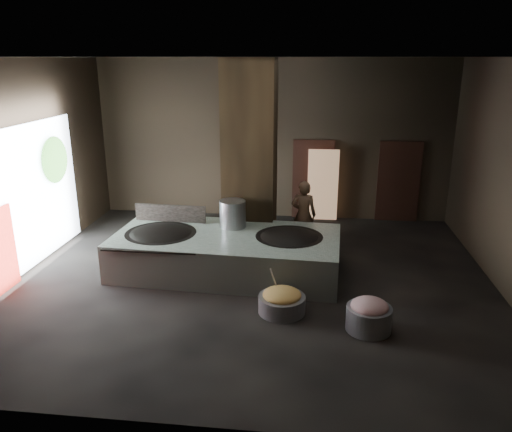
# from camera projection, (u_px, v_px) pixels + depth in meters

# --- Properties ---
(floor) EXTENTS (10.00, 9.00, 0.10)m
(floor) POSITION_uv_depth(u_px,v_px,m) (253.00, 281.00, 10.62)
(floor) COLOR black
(floor) RESTS_ON ground
(ceiling) EXTENTS (10.00, 9.00, 0.10)m
(ceiling) POSITION_uv_depth(u_px,v_px,m) (253.00, 54.00, 9.22)
(ceiling) COLOR black
(ceiling) RESTS_ON back_wall
(back_wall) EXTENTS (10.00, 0.10, 4.50)m
(back_wall) POSITION_uv_depth(u_px,v_px,m) (272.00, 140.00, 14.23)
(back_wall) COLOR black
(back_wall) RESTS_ON ground
(front_wall) EXTENTS (10.00, 0.10, 4.50)m
(front_wall) POSITION_uv_depth(u_px,v_px,m) (204.00, 266.00, 5.62)
(front_wall) COLOR black
(front_wall) RESTS_ON ground
(left_wall) EXTENTS (0.10, 9.00, 4.50)m
(left_wall) POSITION_uv_depth(u_px,v_px,m) (15.00, 169.00, 10.48)
(left_wall) COLOR black
(left_wall) RESTS_ON ground
(pillar) EXTENTS (1.20, 1.20, 4.50)m
(pillar) POSITION_uv_depth(u_px,v_px,m) (250.00, 157.00, 11.75)
(pillar) COLOR black
(pillar) RESTS_ON ground
(hearth_platform) EXTENTS (4.95, 2.57, 0.84)m
(hearth_platform) POSITION_uv_depth(u_px,v_px,m) (227.00, 253.00, 10.90)
(hearth_platform) COLOR #A2B4A4
(hearth_platform) RESTS_ON ground
(platform_cap) EXTENTS (4.73, 2.27, 0.03)m
(platform_cap) POSITION_uv_depth(u_px,v_px,m) (227.00, 236.00, 10.78)
(platform_cap) COLOR black
(platform_cap) RESTS_ON hearth_platform
(wok_left) EXTENTS (1.52, 1.52, 0.42)m
(wok_left) POSITION_uv_depth(u_px,v_px,m) (161.00, 237.00, 10.91)
(wok_left) COLOR black
(wok_left) RESTS_ON hearth_platform
(wok_left_rim) EXTENTS (1.56, 1.56, 0.05)m
(wok_left_rim) POSITION_uv_depth(u_px,v_px,m) (161.00, 234.00, 10.89)
(wok_left_rim) COLOR black
(wok_left_rim) RESTS_ON hearth_platform
(wok_right) EXTENTS (1.42, 1.42, 0.40)m
(wok_right) POSITION_uv_depth(u_px,v_px,m) (289.00, 240.00, 10.69)
(wok_right) COLOR black
(wok_right) RESTS_ON hearth_platform
(wok_right_rim) EXTENTS (1.45, 1.45, 0.05)m
(wok_right_rim) POSITION_uv_depth(u_px,v_px,m) (289.00, 237.00, 10.67)
(wok_right_rim) COLOR black
(wok_right_rim) RESTS_ON hearth_platform
(stock_pot) EXTENTS (0.59, 0.59, 0.63)m
(stock_pot) POSITION_uv_depth(u_px,v_px,m) (233.00, 214.00, 11.20)
(stock_pot) COLOR #A1A2A8
(stock_pot) RESTS_ON hearth_platform
(splash_guard) EXTENTS (1.68, 0.16, 0.42)m
(splash_guard) POSITION_uv_depth(u_px,v_px,m) (170.00, 214.00, 11.58)
(splash_guard) COLOR black
(splash_guard) RESTS_ON hearth_platform
(cook) EXTENTS (0.65, 0.46, 1.68)m
(cook) POSITION_uv_depth(u_px,v_px,m) (304.00, 215.00, 12.14)
(cook) COLOR brown
(cook) RESTS_ON ground
(veg_basin) EXTENTS (0.88, 0.88, 0.32)m
(veg_basin) POSITION_uv_depth(u_px,v_px,m) (282.00, 304.00, 9.18)
(veg_basin) COLOR gray
(veg_basin) RESTS_ON ground
(veg_fill) EXTENTS (0.71, 0.71, 0.22)m
(veg_fill) POSITION_uv_depth(u_px,v_px,m) (282.00, 295.00, 9.12)
(veg_fill) COLOR #A5B155
(veg_fill) RESTS_ON veg_basin
(ladle) EXTENTS (0.17, 0.32, 0.62)m
(ladle) POSITION_uv_depth(u_px,v_px,m) (275.00, 281.00, 9.22)
(ladle) COLOR #A1A2A8
(ladle) RESTS_ON veg_basin
(meat_basin) EXTENTS (0.96, 0.96, 0.43)m
(meat_basin) POSITION_uv_depth(u_px,v_px,m) (369.00, 318.00, 8.57)
(meat_basin) COLOR gray
(meat_basin) RESTS_ON ground
(meat_fill) EXTENTS (0.65, 0.65, 0.25)m
(meat_fill) POSITION_uv_depth(u_px,v_px,m) (370.00, 306.00, 8.50)
(meat_fill) COLOR #B96F77
(meat_fill) RESTS_ON meat_basin
(doorway_near) EXTENTS (1.18, 0.08, 2.38)m
(doorway_near) POSITION_uv_depth(u_px,v_px,m) (313.00, 181.00, 14.35)
(doorway_near) COLOR black
(doorway_near) RESTS_ON ground
(doorway_near_glow) EXTENTS (0.86, 0.04, 2.03)m
(doorway_near_glow) POSITION_uv_depth(u_px,v_px,m) (323.00, 185.00, 14.09)
(doorway_near_glow) COLOR #8C6647
(doorway_near_glow) RESTS_ON ground
(doorway_far) EXTENTS (1.18, 0.08, 2.38)m
(doorway_far) POSITION_uv_depth(u_px,v_px,m) (398.00, 183.00, 14.09)
(doorway_far) COLOR black
(doorway_far) RESTS_ON ground
(doorway_far_glow) EXTENTS (0.86, 0.04, 2.03)m
(doorway_far_glow) POSITION_uv_depth(u_px,v_px,m) (407.00, 184.00, 14.22)
(doorway_far_glow) COLOR #8C6647
(doorway_far_glow) RESTS_ON ground
(left_opening) EXTENTS (0.04, 4.20, 3.10)m
(left_opening) POSITION_uv_depth(u_px,v_px,m) (29.00, 197.00, 10.85)
(left_opening) COLOR white
(left_opening) RESTS_ON ground
(pavilion_sliver) EXTENTS (0.05, 0.90, 1.70)m
(pavilion_sliver) POSITION_uv_depth(u_px,v_px,m) (1.00, 251.00, 9.84)
(pavilion_sliver) COLOR maroon
(pavilion_sliver) RESTS_ON ground
(tree_silhouette) EXTENTS (0.28, 1.10, 1.10)m
(tree_silhouette) POSITION_uv_depth(u_px,v_px,m) (55.00, 160.00, 11.70)
(tree_silhouette) COLOR #194714
(tree_silhouette) RESTS_ON left_opening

